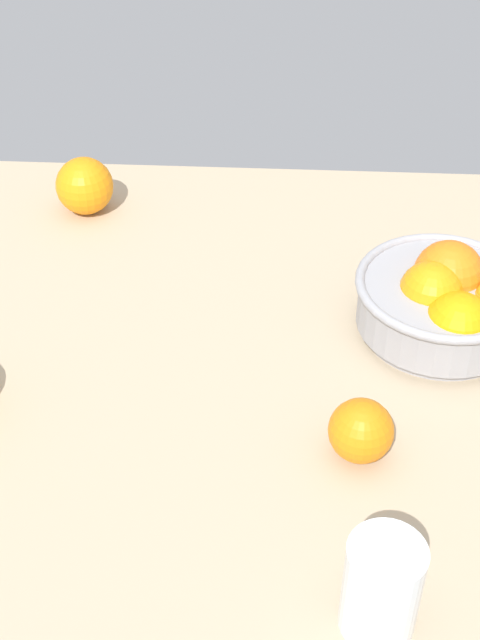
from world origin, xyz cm
name	(u,v)px	position (x,y,z in cm)	size (l,w,h in cm)	color
ground_plane	(229,360)	(0.00, 0.00, -1.50)	(140.53, 90.76, 3.00)	tan
fruit_bowl	(446,301)	(26.35, 5.20, 4.90)	(21.82, 21.82, 11.10)	#99999E
juice_glass	(381,592)	(15.70, -36.13, 4.51)	(6.92, 6.92, 10.40)	white
loose_orange_1	(85,186)	(-23.51, 31.10, 4.27)	(8.54, 8.54, 8.54)	orange
loose_orange_2	(361,431)	(15.07, -15.91, 3.52)	(7.03, 7.03, 7.03)	orange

